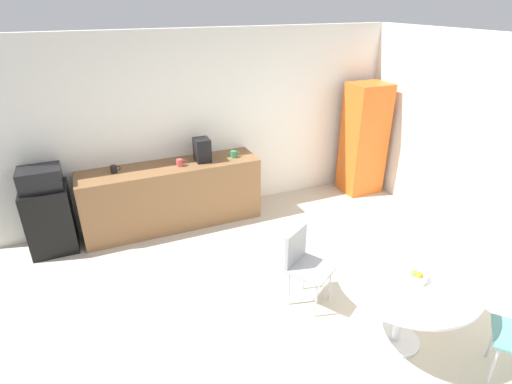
# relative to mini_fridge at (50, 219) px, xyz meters

# --- Properties ---
(ground_plane) EXTENTS (6.00, 6.00, 0.00)m
(ground_plane) POSITION_rel_mini_fridge_xyz_m (2.14, -2.65, -0.43)
(ground_plane) COLOR beige
(wall_back) EXTENTS (6.00, 0.10, 2.60)m
(wall_back) POSITION_rel_mini_fridge_xyz_m (2.14, 0.35, 0.87)
(wall_back) COLOR white
(wall_back) RESTS_ON ground_plane
(counter_block) EXTENTS (2.43, 0.60, 0.90)m
(counter_block) POSITION_rel_mini_fridge_xyz_m (1.56, 0.00, 0.02)
(counter_block) COLOR brown
(counter_block) RESTS_ON ground_plane
(mini_fridge) EXTENTS (0.54, 0.54, 0.86)m
(mini_fridge) POSITION_rel_mini_fridge_xyz_m (0.00, 0.00, 0.00)
(mini_fridge) COLOR black
(mini_fridge) RESTS_ON ground_plane
(microwave) EXTENTS (0.48, 0.38, 0.26)m
(microwave) POSITION_rel_mini_fridge_xyz_m (0.00, 0.00, 0.56)
(microwave) COLOR black
(microwave) RESTS_ON mini_fridge
(locker_cabinet) EXTENTS (0.60, 0.50, 1.78)m
(locker_cabinet) POSITION_rel_mini_fridge_xyz_m (4.69, -0.10, 0.46)
(locker_cabinet) COLOR orange
(locker_cabinet) RESTS_ON ground_plane
(round_table) EXTENTS (1.23, 1.23, 0.75)m
(round_table) POSITION_rel_mini_fridge_xyz_m (2.96, -3.02, 0.20)
(round_table) COLOR silver
(round_table) RESTS_ON ground_plane
(chair_gray) EXTENTS (0.58, 0.58, 0.83)m
(chair_gray) POSITION_rel_mini_fridge_xyz_m (2.43, -2.14, 0.09)
(chair_gray) COLOR silver
(chair_gray) RESTS_ON ground_plane
(fruit_bowl) EXTENTS (0.21, 0.21, 0.11)m
(fruit_bowl) POSITION_rel_mini_fridge_xyz_m (2.98, -3.08, 0.37)
(fruit_bowl) COLOR silver
(fruit_bowl) RESTS_ON round_table
(mug_white) EXTENTS (0.13, 0.08, 0.09)m
(mug_white) POSITION_rel_mini_fridge_xyz_m (0.85, 0.05, 0.52)
(mug_white) COLOR black
(mug_white) RESTS_ON counter_block
(mug_green) EXTENTS (0.13, 0.08, 0.09)m
(mug_green) POSITION_rel_mini_fridge_xyz_m (1.69, -0.07, 0.52)
(mug_green) COLOR #D84C4C
(mug_green) RESTS_ON counter_block
(mug_red) EXTENTS (0.13, 0.08, 0.09)m
(mug_red) POSITION_rel_mini_fridge_xyz_m (2.47, -0.05, 0.52)
(mug_red) COLOR #338C59
(mug_red) RESTS_ON counter_block
(coffee_maker) EXTENTS (0.20, 0.24, 0.32)m
(coffee_maker) POSITION_rel_mini_fridge_xyz_m (2.03, 0.00, 0.63)
(coffee_maker) COLOR black
(coffee_maker) RESTS_ON counter_block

